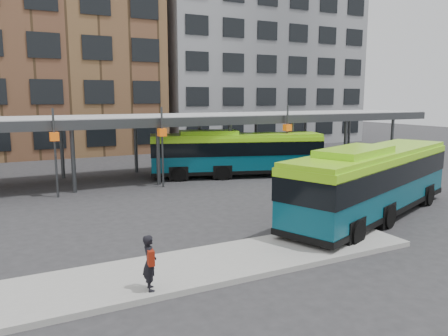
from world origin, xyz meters
TOP-DOWN VIEW (x-y plane):
  - ground at (0.00, 0.00)m, footprint 120.00×120.00m
  - boarding_island at (-5.50, -3.00)m, footprint 14.00×3.00m
  - canopy at (-0.06, 12.87)m, footprint 40.00×6.53m
  - building_brick at (-10.00, 32.00)m, footprint 26.00×14.00m
  - building_grey at (16.00, 32.00)m, footprint 24.00×14.00m
  - bus_front at (3.19, -0.94)m, footprint 12.16×6.76m
  - bus_rear at (2.60, 10.82)m, footprint 11.73×5.79m
  - pedestrian at (-8.16, -4.07)m, footprint 0.43×0.63m
  - bike_rack at (12.71, 11.94)m, footprint 4.49×1.48m

SIDE VIEW (x-z plane):
  - ground at x=0.00m, z-range 0.00..0.00m
  - boarding_island at x=-5.50m, z-range 0.00..0.18m
  - bike_rack at x=12.71m, z-range -0.05..0.98m
  - pedestrian at x=-8.16m, z-range 0.19..1.74m
  - bus_rear at x=2.60m, z-range 0.07..3.24m
  - bus_front at x=3.19m, z-range 0.07..3.39m
  - canopy at x=-0.06m, z-range 1.51..6.31m
  - building_grey at x=16.00m, z-range 0.00..20.00m
  - building_brick at x=-10.00m, z-range 0.00..22.00m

